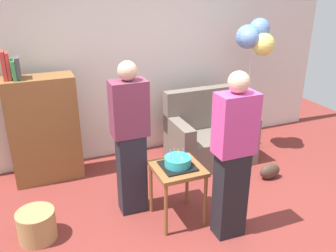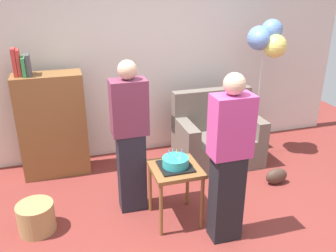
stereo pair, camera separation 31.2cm
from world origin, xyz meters
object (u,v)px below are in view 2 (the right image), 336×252
object	(u,v)px
bookshelf	(52,124)
person_blowing_candles	(130,138)
couch	(217,138)
birthday_cake	(175,163)
wicker_basket	(36,218)
handbag	(276,176)
balloon_bunch	(266,39)
person_holding_cake	(229,160)
side_table	(175,175)

from	to	relation	value
bookshelf	person_blowing_candles	world-z (taller)	person_blowing_candles
couch	person_blowing_candles	distance (m)	1.58
birthday_cake	wicker_basket	world-z (taller)	birthday_cake
bookshelf	wicker_basket	world-z (taller)	bookshelf
birthday_cake	wicker_basket	size ratio (longest dim) A/B	0.89
handbag	balloon_bunch	distance (m)	1.73
wicker_basket	person_blowing_candles	bearing A→B (deg)	6.60
person_holding_cake	wicker_basket	distance (m)	1.97
wicker_basket	balloon_bunch	distance (m)	3.40
wicker_basket	couch	bearing A→B (deg)	20.23
person_holding_cake	handbag	world-z (taller)	person_holding_cake
couch	person_blowing_candles	xyz separation A→B (m)	(-1.31, -0.73, 0.49)
side_table	handbag	bearing A→B (deg)	12.00
wicker_basket	person_holding_cake	bearing A→B (deg)	-19.53
side_table	birthday_cake	bearing A→B (deg)	59.77
bookshelf	balloon_bunch	distance (m)	2.89
bookshelf	handbag	distance (m)	2.82
side_table	couch	bearing A→B (deg)	48.79
wicker_basket	handbag	xyz separation A→B (m)	(2.77, 0.08, -0.05)
balloon_bunch	bookshelf	bearing A→B (deg)	174.20
couch	side_table	distance (m)	1.43
couch	balloon_bunch	xyz separation A→B (m)	(0.63, 0.03, 1.28)
person_blowing_candles	person_holding_cake	bearing A→B (deg)	-36.84
birthday_cake	side_table	bearing A→B (deg)	-120.23
side_table	birthday_cake	world-z (taller)	birthday_cake
birthday_cake	person_blowing_candles	distance (m)	0.53
couch	birthday_cake	world-z (taller)	couch
side_table	person_blowing_candles	distance (m)	0.59
person_blowing_candles	balloon_bunch	distance (m)	2.23
bookshelf	balloon_bunch	world-z (taller)	balloon_bunch
wicker_basket	handbag	world-z (taller)	wicker_basket
person_holding_cake	handbag	size ratio (longest dim) A/B	5.82
side_table	person_blowing_candles	bearing A→B (deg)	138.33
side_table	person_blowing_candles	size ratio (longest dim) A/B	0.37
person_blowing_candles	person_holding_cake	xyz separation A→B (m)	(0.75, -0.73, 0.00)
birthday_cake	person_blowing_candles	xyz separation A→B (m)	(-0.38, 0.33, 0.17)
person_holding_cake	wicker_basket	size ratio (longest dim) A/B	4.53
birthday_cake	handbag	bearing A→B (deg)	12.00
bookshelf	side_table	size ratio (longest dim) A/B	2.65
couch	handbag	bearing A→B (deg)	-59.13
side_table	balloon_bunch	distance (m)	2.21
bookshelf	birthday_cake	size ratio (longest dim) A/B	5.05
handbag	wicker_basket	bearing A→B (deg)	-178.40
birthday_cake	handbag	xyz separation A→B (m)	(1.40, 0.30, -0.56)
couch	person_blowing_candles	bearing A→B (deg)	-150.75
balloon_bunch	couch	bearing A→B (deg)	-177.34
person_blowing_candles	balloon_bunch	bearing A→B (deg)	29.10
person_holding_cake	balloon_bunch	xyz separation A→B (m)	(1.19, 1.50, 0.79)
side_table	birthday_cake	size ratio (longest dim) A/B	1.91
birthday_cake	person_holding_cake	bearing A→B (deg)	-47.04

